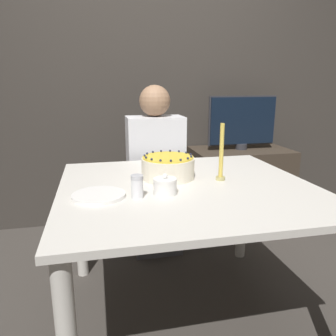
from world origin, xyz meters
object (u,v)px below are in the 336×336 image
Objects in this scene: sugar_bowl at (165,186)px; person_man_blue_shirt at (156,181)px; sugar_shaker at (137,186)px; candle at (221,157)px; cake at (168,167)px; tv_monitor at (242,122)px.

person_man_blue_shirt is at bearing 82.53° from sugar_bowl.
sugar_shaker is 0.50m from candle.
candle is (0.33, 0.16, 0.08)m from sugar_bowl.
sugar_bowl is 0.09× the size of person_man_blue_shirt.
cake reaches higher than sugar_bowl.
sugar_shaker is 0.35× the size of candle.
candle is at bearing 105.96° from person_man_blue_shirt.
cake reaches higher than sugar_shaker.
person_man_blue_shirt is at bearing 75.00° from sugar_shaker.
cake is 0.28m from candle.
tv_monitor is at bearing 60.25° from candle.
cake is 0.46× the size of tv_monitor.
sugar_bowl is 0.94m from person_man_blue_shirt.
cake is 1.30m from tv_monitor.
cake is 0.95× the size of candle.
person_man_blue_shirt reaches higher than cake.
candle is at bearing -119.75° from tv_monitor.
cake is at bearing 74.69° from sugar_bowl.
tv_monitor is (0.61, 1.06, 0.05)m from candle.
cake is at bearing 54.54° from sugar_shaker.
candle is (0.26, -0.10, 0.06)m from cake.
sugar_bowl is at bearing -153.90° from candle.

